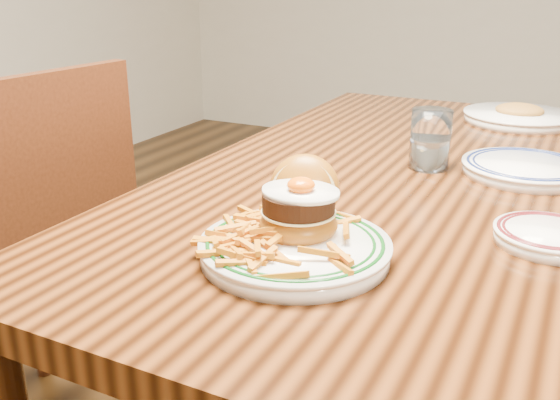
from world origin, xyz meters
The scene contains 7 objects.
table centered at (0.00, 0.00, 0.66)m, with size 0.85×1.60×0.75m.
chair_left centered at (-0.77, -0.34, 0.51)m, with size 0.48×0.48×0.96m.
main_plate centered at (-0.02, -0.47, 0.79)m, with size 0.28×0.30×0.14m.
side_plate centered at (0.31, -0.26, 0.76)m, with size 0.16×0.17×0.03m.
rear_plate centered at (0.23, 0.09, 0.77)m, with size 0.26×0.26×0.03m.
water_glass centered at (0.04, 0.05, 0.81)m, with size 0.08×0.08×0.13m.
far_plate centered at (0.16, 0.58, 0.77)m, with size 0.30×0.30×0.05m.
Camera 1 is at (0.33, -1.23, 1.14)m, focal length 40.00 mm.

